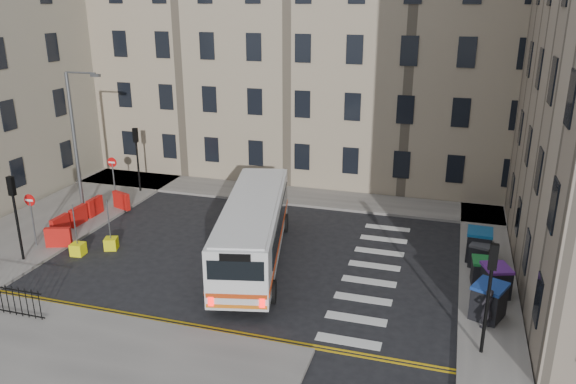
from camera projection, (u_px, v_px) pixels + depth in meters
The scene contains 22 objects.
ground at pixel (290, 259), 26.95m from camera, with size 120.00×120.00×0.00m, color black.
pavement_north at pixel (239, 190), 36.35m from camera, with size 36.00×3.20×0.15m, color slate.
pavement_east at pixel (485, 247), 28.08m from camera, with size 2.40×26.00×0.15m, color slate.
pavement_west at pixel (58, 219), 31.66m from camera, with size 6.00×22.00×0.15m, color slate.
pavement_sw at pixel (19, 350), 19.79m from camera, with size 20.00×6.00×0.15m, color slate.
terrace_north at pixel (258, 46), 40.09m from camera, with size 38.30×10.80×17.20m.
traffic_light_east at pixel (490, 282), 18.68m from camera, with size 0.28×0.22×4.10m.
traffic_light_nw at pixel (137, 150), 35.18m from camera, with size 0.28×0.22×4.10m.
traffic_light_sw at pixel (14, 205), 25.68m from camera, with size 0.28×0.22×4.10m.
streetlamp at pixel (75, 142), 30.91m from camera, with size 0.50×0.22×8.14m.
no_entry_north at pixel (113, 170), 33.77m from camera, with size 0.60×0.08×3.00m.
no_entry_south at pixel (31, 209), 27.43m from camera, with size 0.60×0.08×3.00m.
roadworks_barriers at pixel (84, 216), 30.43m from camera, with size 1.66×6.26×1.00m.
bus at pixel (253, 227), 26.20m from camera, with size 4.88×11.13×2.95m.
wheelie_bin_a at pixel (489, 301), 21.48m from camera, with size 1.51×1.60×1.40m.
wheelie_bin_b at pixel (495, 280), 23.16m from camera, with size 1.36×1.45×1.29m.
wheelie_bin_c at pixel (483, 272), 24.01m from camera, with size 0.99×1.12×1.17m.
wheelie_bin_d at pixel (480, 254), 25.73m from camera, with size 1.13×1.22×1.12m.
wheelie_bin_e at pixel (479, 245), 26.36m from camera, with size 1.19×1.36×1.45m.
pedestrian at pixel (487, 308), 20.79m from camera, with size 0.58×0.38×1.59m, color black.
bollard_yellow at pixel (78, 249), 27.26m from camera, with size 0.60×0.60×0.60m, color #F5F20D.
bollard_chevron at pixel (111, 244), 27.88m from camera, with size 0.60×0.60×0.60m, color yellow.
Camera 1 is at (6.97, -23.43, 11.79)m, focal length 35.00 mm.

